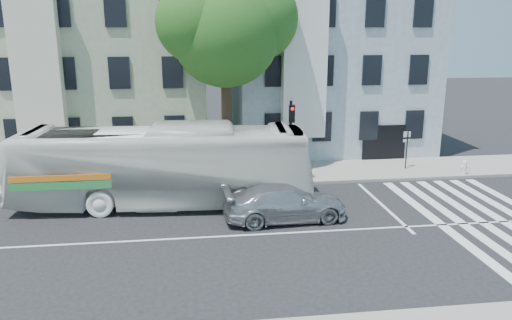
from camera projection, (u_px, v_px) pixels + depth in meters
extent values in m
plane|color=black|center=(244.00, 235.00, 19.07)|extent=(120.00, 120.00, 0.00)
cube|color=gray|center=(228.00, 175.00, 26.72)|extent=(80.00, 4.00, 0.15)
cube|color=gray|center=(107.00, 65.00, 31.19)|extent=(12.00, 10.00, 11.00)
cube|color=#8B99A6|center=(325.00, 63.00, 32.95)|extent=(12.00, 10.00, 11.00)
cylinder|color=#2D2116|center=(227.00, 127.00, 26.57)|extent=(0.56, 0.56, 5.20)
sphere|color=#1A4215|center=(226.00, 32.00, 25.33)|extent=(5.60, 5.60, 5.60)
sphere|color=#1A4215|center=(256.00, 18.00, 25.74)|extent=(4.40, 4.40, 4.40)
sphere|color=#1A4215|center=(198.00, 22.00, 24.74)|extent=(4.20, 4.20, 4.20)
sphere|color=#1A4215|center=(214.00, 52.00, 26.08)|extent=(3.40, 3.40, 3.40)
imported|color=silver|center=(163.00, 166.00, 21.95)|extent=(3.99, 13.20, 3.62)
imported|color=#B4B6BB|center=(285.00, 203.00, 20.45)|extent=(2.39, 5.20, 1.47)
cylinder|color=black|center=(290.00, 143.00, 25.02)|extent=(0.14, 0.14, 4.25)
cube|color=black|center=(292.00, 114.00, 24.40)|extent=(0.29, 0.24, 0.86)
sphere|color=red|center=(292.00, 109.00, 24.21)|extent=(0.16, 0.16, 0.16)
cylinder|color=white|center=(291.00, 134.00, 24.75)|extent=(0.45, 0.05, 0.45)
cylinder|color=silver|center=(464.00, 169.00, 26.57)|extent=(0.25, 0.25, 0.62)
sphere|color=silver|center=(465.00, 162.00, 26.48)|extent=(0.23, 0.23, 0.23)
cylinder|color=silver|center=(464.00, 167.00, 26.55)|extent=(0.42, 0.16, 0.14)
cylinder|color=black|center=(407.00, 149.00, 27.48)|extent=(0.06, 0.06, 2.23)
cube|color=white|center=(407.00, 134.00, 27.37)|extent=(0.40, 0.07, 0.31)
cube|color=white|center=(407.00, 141.00, 27.46)|extent=(0.40, 0.07, 0.16)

